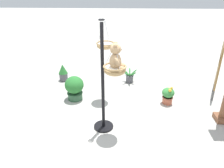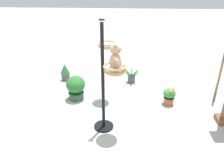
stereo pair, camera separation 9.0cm
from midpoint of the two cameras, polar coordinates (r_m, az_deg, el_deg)
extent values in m
plane|color=#ADAAA3|center=(5.04, -0.94, -11.80)|extent=(40.00, 40.00, 0.00)
cylinder|color=black|center=(4.52, -2.98, 0.89)|extent=(0.07, 0.07, 2.35)
cylinder|color=black|center=(5.12, -2.67, -10.86)|extent=(0.44, 0.44, 0.04)
torus|color=black|center=(4.15, -3.38, 16.24)|extent=(0.12, 0.12, 0.02)
ellipsoid|color=tan|center=(4.25, 0.12, 3.54)|extent=(0.42, 0.42, 0.17)
torus|color=#97794E|center=(4.22, 0.12, 4.53)|extent=(0.45, 0.45, 0.04)
ellipsoid|color=silver|center=(4.24, 0.12, 3.78)|extent=(0.37, 0.37, 0.14)
cylinder|color=#B7B7BC|center=(4.06, 0.78, 6.95)|extent=(0.18, 0.11, 0.44)
cylinder|color=#B7B7BC|center=(4.22, 0.84, 7.71)|extent=(0.18, 0.11, 0.44)
cylinder|color=#B7B7BC|center=(4.15, -1.23, 7.36)|extent=(0.01, 0.21, 0.44)
torus|color=#B7B7BC|center=(4.08, 0.13, 10.26)|extent=(0.06, 0.06, 0.01)
ellipsoid|color=tan|center=(4.18, 0.26, 5.83)|extent=(0.27, 0.23, 0.32)
sphere|color=tan|center=(4.10, 0.27, 9.06)|extent=(0.25, 0.25, 0.21)
ellipsoid|color=tan|center=(4.10, 1.33, 8.83)|extent=(0.11, 0.09, 0.07)
sphere|color=black|center=(4.10, 1.76, 8.87)|extent=(0.03, 0.03, 0.03)
sphere|color=tan|center=(4.15, 0.31, 10.44)|extent=(0.08, 0.08, 0.08)
sphere|color=tan|center=(4.01, 0.24, 9.88)|extent=(0.08, 0.08, 0.08)
ellipsoid|color=tan|center=(4.30, 0.78, 6.98)|extent=(0.09, 0.15, 0.20)
ellipsoid|color=tan|center=(4.03, 0.67, 5.65)|extent=(0.09, 0.15, 0.20)
ellipsoid|color=tan|center=(4.29, 1.82, 4.71)|extent=(0.10, 0.18, 0.10)
ellipsoid|color=tan|center=(4.15, 1.80, 3.96)|extent=(0.10, 0.18, 0.10)
ellipsoid|color=tan|center=(5.65, -2.19, 9.79)|extent=(0.43, 0.43, 0.15)
torus|color=#97794E|center=(5.63, -2.20, 10.48)|extent=(0.46, 0.46, 0.04)
ellipsoid|color=silver|center=(5.64, -2.19, 9.99)|extent=(0.38, 0.38, 0.13)
cylinder|color=#B7B7BC|center=(5.47, -1.78, 12.94)|extent=(0.19, 0.12, 0.54)
cylinder|color=#B7B7BC|center=(5.64, -1.66, 13.34)|extent=(0.19, 0.12, 0.54)
cylinder|color=#B7B7BC|center=(5.57, -3.30, 13.14)|extent=(0.01, 0.21, 0.54)
torus|color=#B7B7BC|center=(5.51, -2.30, 15.87)|extent=(0.06, 0.06, 0.01)
cube|color=brown|center=(5.91, 26.22, -7.89)|extent=(0.35, 0.35, 0.12)
cylinder|color=#4C4C51|center=(7.12, 4.20, 1.40)|extent=(0.23, 0.23, 0.24)
torus|color=#444449|center=(7.08, 4.22, 2.20)|extent=(0.26, 0.26, 0.03)
cylinder|color=#382819|center=(7.08, 4.22, 2.17)|extent=(0.20, 0.20, 0.03)
ellipsoid|color=#38843D|center=(6.92, 4.39, 2.44)|extent=(0.30, 0.08, 0.18)
ellipsoid|color=#38843D|center=(6.98, 5.07, 2.55)|extent=(0.20, 0.25, 0.22)
ellipsoid|color=#38843D|center=(7.09, 5.14, 2.93)|extent=(0.15, 0.27, 0.22)
ellipsoid|color=#38843D|center=(7.17, 4.24, 3.39)|extent=(0.30, 0.06, 0.15)
ellipsoid|color=#38843D|center=(7.10, 3.36, 3.02)|extent=(0.18, 0.27, 0.22)
ellipsoid|color=#38843D|center=(6.98, 3.43, 2.59)|extent=(0.19, 0.26, 0.22)
cylinder|color=#AD563D|center=(6.12, 13.67, -4.05)|extent=(0.26, 0.26, 0.20)
torus|color=#9C4E37|center=(6.07, 13.75, -3.34)|extent=(0.29, 0.29, 0.03)
cylinder|color=#382819|center=(6.08, 13.75, -3.38)|extent=(0.23, 0.23, 0.03)
ellipsoid|color=#38843D|center=(6.01, 13.89, -2.18)|extent=(0.32, 0.32, 0.26)
sphere|color=gold|center=(5.86, 14.33, -1.59)|extent=(0.08, 0.08, 0.08)
sphere|color=gold|center=(5.95, 14.73, -1.02)|extent=(0.06, 0.06, 0.06)
sphere|color=gold|center=(5.99, 13.99, -1.12)|extent=(0.06, 0.06, 0.06)
cylinder|color=#2D5638|center=(6.24, -9.90, -2.99)|extent=(0.40, 0.40, 0.20)
torus|color=#294E32|center=(6.20, -9.96, -2.26)|extent=(0.43, 0.43, 0.03)
cylinder|color=#382819|center=(6.20, -9.96, -2.30)|extent=(0.35, 0.35, 0.03)
ellipsoid|color=#28702D|center=(6.08, -10.14, -0.22)|extent=(0.51, 0.51, 0.47)
cylinder|color=#4C4C51|center=(7.40, -12.73, 1.84)|extent=(0.26, 0.26, 0.25)
torus|color=#444449|center=(7.36, -12.82, 2.66)|extent=(0.30, 0.30, 0.03)
cylinder|color=#382819|center=(7.36, -12.81, 2.63)|extent=(0.23, 0.23, 0.03)
cone|color=#28702D|center=(7.29, -12.94, 3.83)|extent=(0.29, 0.29, 0.30)
cube|color=olive|center=(6.65, 25.36, 3.17)|extent=(0.60, 0.28, 0.96)
cylinder|color=olive|center=(6.48, 26.27, 7.49)|extent=(0.60, 0.28, 0.63)
cylinder|color=#4C4C4C|center=(7.15, 24.47, -0.70)|extent=(0.05, 0.05, 0.30)
cylinder|color=#4C4C4C|center=(6.65, 24.25, -2.67)|extent=(0.05, 0.05, 0.30)
camera|label=1|loc=(0.04, -90.58, -0.29)|focal=35.43mm
camera|label=2|loc=(0.04, 89.42, 0.29)|focal=35.43mm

